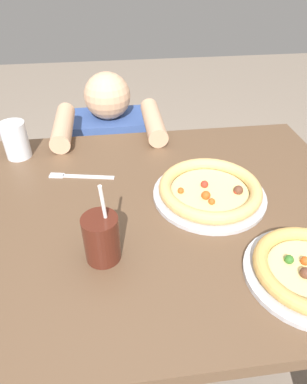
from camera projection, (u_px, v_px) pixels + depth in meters
name	position (u px, v px, depth m)	size (l,w,h in m)	color
ground_plane	(155.00, 348.00, 1.38)	(8.00, 8.00, 0.00)	gray
dining_table	(156.00, 237.00, 0.99)	(1.16, 0.89, 0.75)	brown
pizza_far	(210.00, 190.00, 0.95)	(0.32, 0.32, 0.05)	#B7B7BC
drink_cup_colored	(102.00, 238.00, 0.75)	(0.08, 0.08, 0.21)	#4C1E14
water_cup_clear	(16.00, 140.00, 1.10)	(0.08, 0.08, 0.12)	silver
fork	(78.00, 176.00, 1.04)	(0.20, 0.06, 0.00)	silver
diner_seated	(114.00, 173.00, 1.65)	(0.40, 0.52, 0.90)	#333847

